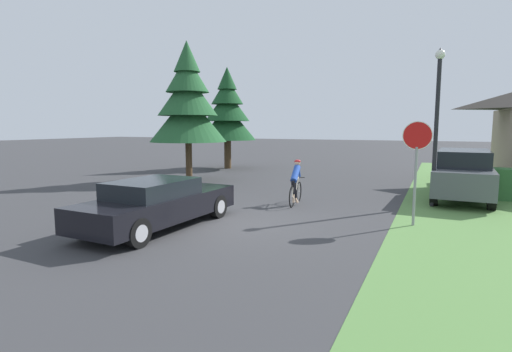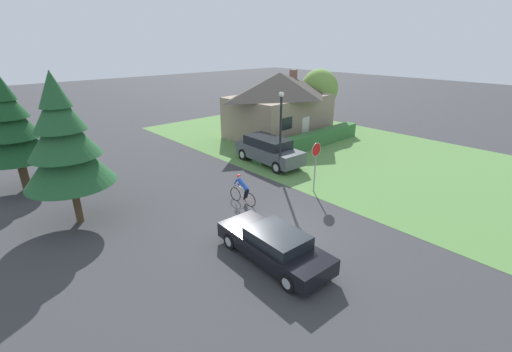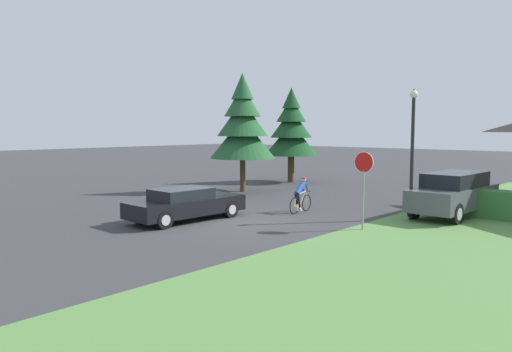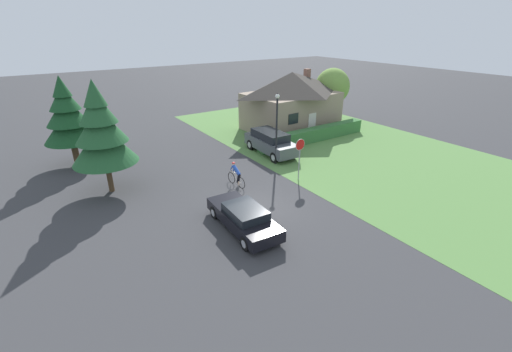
# 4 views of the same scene
# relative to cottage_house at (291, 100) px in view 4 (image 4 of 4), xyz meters

# --- Properties ---
(ground_plane) EXTENTS (140.00, 140.00, 0.00)m
(ground_plane) POSITION_rel_cottage_house_xyz_m (-11.75, -11.52, -2.73)
(ground_plane) COLOR #38383A
(grass_verge_right) EXTENTS (16.00, 36.00, 0.01)m
(grass_verge_right) POSITION_rel_cottage_house_xyz_m (0.28, -7.52, -2.72)
(grass_verge_right) COLOR #568442
(grass_verge_right) RESTS_ON ground
(cottage_house) EXTENTS (9.18, 6.57, 5.31)m
(cottage_house) POSITION_rel_cottage_house_xyz_m (0.00, 0.00, 0.00)
(cottage_house) COLOR gray
(cottage_house) RESTS_ON ground
(hedge_row) EXTENTS (11.06, 0.90, 1.12)m
(hedge_row) POSITION_rel_cottage_house_xyz_m (-0.92, -4.26, -2.16)
(hedge_row) COLOR #387038
(hedge_row) RESTS_ON ground
(sedan_left_lane) EXTENTS (1.96, 4.81, 1.27)m
(sedan_left_lane) POSITION_rel_cottage_house_xyz_m (-13.24, -12.66, -2.09)
(sedan_left_lane) COLOR black
(sedan_left_lane) RESTS_ON ground
(cyclist) EXTENTS (0.44, 1.74, 1.52)m
(cyclist) POSITION_rel_cottage_house_xyz_m (-11.00, -8.21, -2.00)
(cyclist) COLOR black
(cyclist) RESTS_ON ground
(parked_suv_right) EXTENTS (2.08, 5.07, 1.78)m
(parked_suv_right) POSITION_rel_cottage_house_xyz_m (-5.83, -4.76, -1.80)
(parked_suv_right) COLOR #4C5156
(parked_suv_right) RESTS_ON ground
(stop_sign) EXTENTS (0.74, 0.07, 2.75)m
(stop_sign) POSITION_rel_cottage_house_xyz_m (-7.20, -9.69, -0.77)
(stop_sign) COLOR gray
(stop_sign) RESTS_ON ground
(street_lamp) EXTENTS (0.30, 0.30, 5.08)m
(street_lamp) POSITION_rel_cottage_house_xyz_m (-6.79, -6.70, 0.35)
(street_lamp) COLOR black
(street_lamp) RESTS_ON ground
(conifer_tall_near) EXTENTS (3.66, 3.66, 6.63)m
(conifer_tall_near) POSITION_rel_cottage_house_xyz_m (-17.68, -4.66, 0.99)
(conifer_tall_near) COLOR #4C3823
(conifer_tall_near) RESTS_ON ground
(conifer_tall_far) EXTENTS (3.52, 3.52, 6.25)m
(conifer_tall_far) POSITION_rel_cottage_house_xyz_m (-18.70, 1.15, 0.77)
(conifer_tall_far) COLOR #4C3823
(conifer_tall_far) RESTS_ON ground
(deciduous_tree_right) EXTENTS (3.42, 3.42, 5.30)m
(deciduous_tree_right) POSITION_rel_cottage_house_xyz_m (5.19, -0.12, 0.77)
(deciduous_tree_right) COLOR #4C3823
(deciduous_tree_right) RESTS_ON ground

